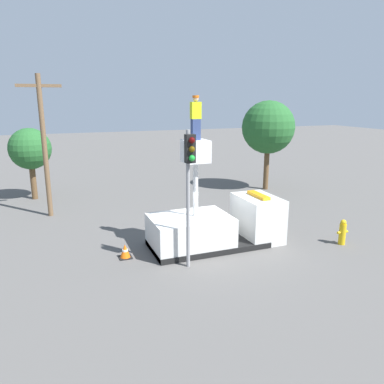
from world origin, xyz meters
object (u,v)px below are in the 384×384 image
(bucket_truck, at_px, (216,226))
(utility_pole, at_px, (44,142))
(worker, at_px, (196,118))
(traffic_cone_rear, at_px, (125,251))
(tree_left_bg, at_px, (268,128))
(tree_right_bg, at_px, (30,149))
(traffic_light_pole, at_px, (189,173))
(fire_hydrant, at_px, (342,232))

(bucket_truck, xyz_separation_m, utility_pole, (-6.71, 7.13, 3.18))
(bucket_truck, bearing_deg, worker, 180.00)
(traffic_cone_rear, height_order, utility_pole, utility_pole)
(utility_pole, bearing_deg, bucket_truck, -46.72)
(bucket_truck, bearing_deg, tree_left_bg, 47.08)
(traffic_cone_rear, relative_size, utility_pole, 0.08)
(worker, height_order, utility_pole, utility_pole)
(bucket_truck, height_order, tree_right_bg, bucket_truck)
(bucket_truck, relative_size, traffic_light_pole, 1.11)
(traffic_light_pole, bearing_deg, worker, 61.96)
(worker, height_order, tree_left_bg, worker)
(tree_left_bg, xyz_separation_m, tree_right_bg, (-15.27, 3.04, -1.14))
(traffic_light_pole, distance_m, utility_pole, 10.11)
(fire_hydrant, bearing_deg, traffic_light_pole, 178.42)
(tree_left_bg, height_order, utility_pole, utility_pole)
(fire_hydrant, bearing_deg, traffic_cone_rear, 167.69)
(bucket_truck, height_order, utility_pole, utility_pole)
(bucket_truck, xyz_separation_m, traffic_cone_rear, (-4.01, 0.05, -0.61))
(traffic_cone_rear, height_order, tree_left_bg, tree_left_bg)
(utility_pole, bearing_deg, tree_right_bg, 101.96)
(fire_hydrant, relative_size, utility_pole, 0.15)
(tree_right_bg, bearing_deg, fire_hydrant, -46.01)
(fire_hydrant, relative_size, tree_right_bg, 0.25)
(worker, xyz_separation_m, fire_hydrant, (6.18, -1.96, -4.96))
(worker, bearing_deg, utility_pole, 128.86)
(worker, distance_m, traffic_cone_rear, 6.06)
(tree_left_bg, bearing_deg, traffic_cone_rear, -144.90)
(worker, distance_m, utility_pole, 9.26)
(fire_hydrant, bearing_deg, bucket_truck, 159.33)
(bucket_truck, height_order, traffic_cone_rear, bucket_truck)
(bucket_truck, distance_m, fire_hydrant, 5.58)
(bucket_truck, distance_m, traffic_light_pole, 3.83)
(fire_hydrant, bearing_deg, tree_right_bg, 133.99)
(traffic_cone_rear, xyz_separation_m, tree_left_bg, (11.69, 8.21, 4.06))
(fire_hydrant, distance_m, tree_right_bg, 18.62)
(bucket_truck, height_order, fire_hydrant, bucket_truck)
(traffic_light_pole, relative_size, utility_pole, 0.69)
(traffic_cone_rear, distance_m, tree_right_bg, 12.16)
(traffic_cone_rear, distance_m, tree_left_bg, 14.85)
(worker, xyz_separation_m, tree_right_bg, (-6.62, 11.30, -2.32))
(fire_hydrant, bearing_deg, tree_left_bg, 76.41)
(traffic_cone_rear, xyz_separation_m, tree_right_bg, (-3.59, 11.25, 2.92))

